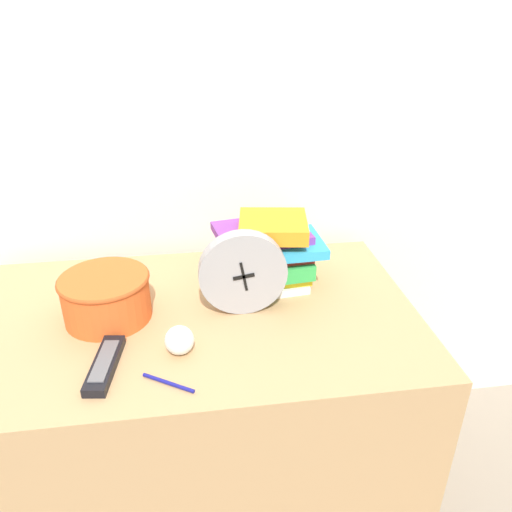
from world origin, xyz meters
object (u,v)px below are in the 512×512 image
at_px(book_stack, 270,252).
at_px(pen, 168,383).
at_px(crumpled_paper_ball, 179,340).
at_px(tv_remote, 105,364).
at_px(desk_clock, 243,273).
at_px(basket, 106,295).

relative_size(book_stack, pen, 2.72).
relative_size(book_stack, crumpled_paper_ball, 4.43).
xyz_separation_m(book_stack, tv_remote, (-0.40, -0.29, -0.09)).
distance_m(desk_clock, tv_remote, 0.37).
xyz_separation_m(tv_remote, crumpled_paper_ball, (0.16, 0.03, 0.02)).
height_order(desk_clock, basket, desk_clock).
bearing_deg(tv_remote, pen, -27.47).
height_order(desk_clock, book_stack, desk_clock).
bearing_deg(book_stack, crumpled_paper_ball, -132.75).
relative_size(desk_clock, book_stack, 0.75).
distance_m(basket, crumpled_paper_ball, 0.24).
relative_size(book_stack, tv_remote, 1.57).
distance_m(desk_clock, basket, 0.33).
distance_m(desk_clock, book_stack, 0.15).
bearing_deg(basket, book_stack, 13.61).
xyz_separation_m(desk_clock, crumpled_paper_ball, (-0.16, -0.14, -0.07)).
distance_m(basket, pen, 0.31).
height_order(tv_remote, pen, tv_remote).
xyz_separation_m(book_stack, basket, (-0.41, -0.10, -0.04)).
bearing_deg(crumpled_paper_ball, desk_clock, 42.25).
bearing_deg(pen, book_stack, 53.62).
bearing_deg(tv_remote, basket, 93.99).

